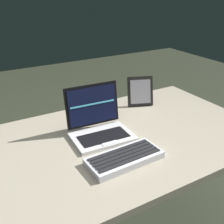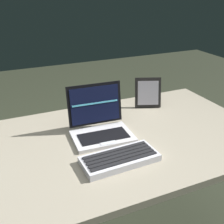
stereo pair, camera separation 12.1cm
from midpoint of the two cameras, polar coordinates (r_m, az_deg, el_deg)
name	(u,v)px [view 1 (the left image)]	position (r m, az deg, el deg)	size (l,w,h in m)	color
desk	(91,161)	(1.28, -7.16, -10.09)	(1.68, 0.82, 0.74)	#9F9480
laptop_front	(99,126)	(1.28, -5.38, -3.05)	(0.28, 0.24, 0.22)	silver
external_keyboard	(125,158)	(1.12, -0.51, -9.56)	(0.31, 0.15, 0.03)	silver
photo_frame	(140,91)	(1.59, 3.69, 4.22)	(0.16, 0.11, 0.17)	black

